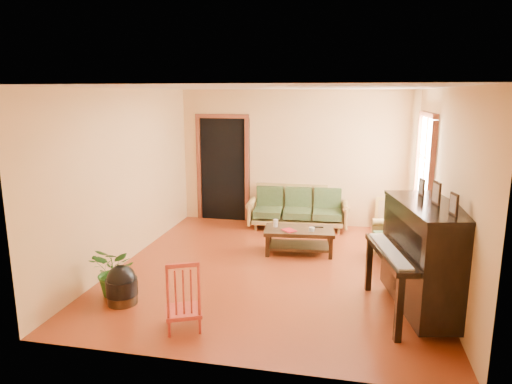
% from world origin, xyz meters
% --- Properties ---
extents(floor, '(5.00, 5.00, 0.00)m').
position_xyz_m(floor, '(0.00, 0.00, 0.00)').
color(floor, '#64210D').
rests_on(floor, ground).
extents(doorway, '(1.08, 0.16, 2.05)m').
position_xyz_m(doorway, '(-1.45, 2.48, 1.02)').
color(doorway, black).
rests_on(doorway, floor).
extents(window, '(0.12, 1.36, 1.46)m').
position_xyz_m(window, '(2.21, 1.30, 1.50)').
color(window, white).
rests_on(window, right_wall).
extents(sofa, '(1.90, 0.89, 0.80)m').
position_xyz_m(sofa, '(0.11, 2.16, 0.40)').
color(sofa, olive).
rests_on(sofa, floor).
extents(coffee_table, '(1.16, 0.71, 0.40)m').
position_xyz_m(coffee_table, '(0.29, 0.77, 0.20)').
color(coffee_table, black).
rests_on(coffee_table, floor).
extents(armchair, '(0.98, 1.01, 0.84)m').
position_xyz_m(armchair, '(1.84, 0.72, 0.42)').
color(armchair, olive).
rests_on(armchair, floor).
extents(piano, '(1.16, 1.63, 1.31)m').
position_xyz_m(piano, '(1.95, -1.00, 0.66)').
color(piano, black).
rests_on(piano, floor).
extents(footstool, '(0.45, 0.45, 0.36)m').
position_xyz_m(footstool, '(-1.62, -1.49, 0.18)').
color(footstool, black).
rests_on(footstool, floor).
extents(red_chair, '(0.51, 0.53, 0.81)m').
position_xyz_m(red_chair, '(-0.67, -1.91, 0.40)').
color(red_chair, maroon).
rests_on(red_chair, floor).
extents(leaning_frame, '(0.49, 0.13, 0.65)m').
position_xyz_m(leaning_frame, '(1.79, 2.33, 0.33)').
color(leaning_frame, gold).
rests_on(leaning_frame, floor).
extents(ceramic_crock, '(0.29, 0.29, 0.28)m').
position_xyz_m(ceramic_crock, '(2.07, 2.23, 0.14)').
color(ceramic_crock, '#303C90').
rests_on(ceramic_crock, floor).
extents(potted_plant, '(0.75, 0.71, 0.66)m').
position_xyz_m(potted_plant, '(-1.80, -1.29, 0.33)').
color(potted_plant, '#245719').
rests_on(potted_plant, floor).
extents(book, '(0.27, 0.27, 0.02)m').
position_xyz_m(book, '(0.09, 0.56, 0.41)').
color(book, maroon).
rests_on(book, coffee_table).
extents(candle, '(0.07, 0.07, 0.12)m').
position_xyz_m(candle, '(-0.10, 0.81, 0.46)').
color(candle, silver).
rests_on(candle, coffee_table).
extents(glass_jar, '(0.11, 0.11, 0.06)m').
position_xyz_m(glass_jar, '(0.50, 0.69, 0.43)').
color(glass_jar, silver).
rests_on(glass_jar, coffee_table).
extents(remote, '(0.17, 0.06, 0.02)m').
position_xyz_m(remote, '(0.59, 0.91, 0.41)').
color(remote, black).
rests_on(remote, coffee_table).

